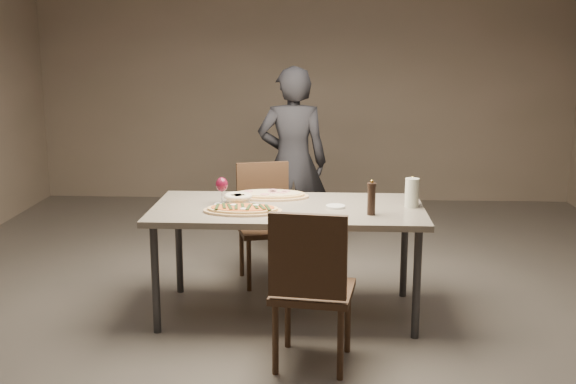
{
  "coord_description": "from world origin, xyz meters",
  "views": [
    {
      "loc": [
        0.25,
        -4.65,
        1.88
      ],
      "look_at": [
        0.0,
        0.0,
        0.85
      ],
      "focal_mm": 45.0,
      "sensor_mm": 36.0,
      "label": 1
    }
  ],
  "objects_px": {
    "ham_pizza": "(270,195)",
    "chair_far": "(265,215)",
    "zucchini_pizza": "(243,210)",
    "chair_near": "(311,281)",
    "pepper_mill_left": "(371,198)",
    "diner": "(293,162)",
    "carafe": "(412,193)",
    "bread_basket": "(238,198)",
    "dining_table": "(288,215)"
  },
  "relations": [
    {
      "from": "diner",
      "to": "ham_pizza",
      "type": "bearing_deg",
      "value": 81.45
    },
    {
      "from": "carafe",
      "to": "chair_near",
      "type": "distance_m",
      "value": 1.14
    },
    {
      "from": "zucchini_pizza",
      "to": "chair_far",
      "type": "distance_m",
      "value": 0.92
    },
    {
      "from": "zucchini_pizza",
      "to": "carafe",
      "type": "relative_size",
      "value": 2.65
    },
    {
      "from": "chair_far",
      "to": "diner",
      "type": "distance_m",
      "value": 0.73
    },
    {
      "from": "zucchini_pizza",
      "to": "ham_pizza",
      "type": "distance_m",
      "value": 0.46
    },
    {
      "from": "chair_far",
      "to": "zucchini_pizza",
      "type": "bearing_deg",
      "value": 69.84
    },
    {
      "from": "bread_basket",
      "to": "diner",
      "type": "xyz_separation_m",
      "value": [
        0.31,
        1.29,
        0.02
      ]
    },
    {
      "from": "bread_basket",
      "to": "pepper_mill_left",
      "type": "distance_m",
      "value": 0.92
    },
    {
      "from": "chair_far",
      "to": "diner",
      "type": "xyz_separation_m",
      "value": [
        0.18,
        0.64,
        0.3
      ]
    },
    {
      "from": "carafe",
      "to": "dining_table",
      "type": "bearing_deg",
      "value": -177.34
    },
    {
      "from": "zucchini_pizza",
      "to": "diner",
      "type": "relative_size",
      "value": 0.32
    },
    {
      "from": "zucchini_pizza",
      "to": "carafe",
      "type": "height_order",
      "value": "carafe"
    },
    {
      "from": "dining_table",
      "to": "diner",
      "type": "height_order",
      "value": "diner"
    },
    {
      "from": "dining_table",
      "to": "zucchini_pizza",
      "type": "distance_m",
      "value": 0.33
    },
    {
      "from": "chair_near",
      "to": "dining_table",
      "type": "bearing_deg",
      "value": 109.37
    },
    {
      "from": "pepper_mill_left",
      "to": "chair_far",
      "type": "xyz_separation_m",
      "value": [
        -0.75,
        0.9,
        -0.35
      ]
    },
    {
      "from": "ham_pizza",
      "to": "chair_far",
      "type": "relative_size",
      "value": 0.6
    },
    {
      "from": "dining_table",
      "to": "chair_far",
      "type": "distance_m",
      "value": 0.77
    },
    {
      "from": "chair_far",
      "to": "chair_near",
      "type": "bearing_deg",
      "value": 88.31
    },
    {
      "from": "ham_pizza",
      "to": "diner",
      "type": "bearing_deg",
      "value": 91.64
    },
    {
      "from": "ham_pizza",
      "to": "chair_far",
      "type": "distance_m",
      "value": 0.51
    },
    {
      "from": "bread_basket",
      "to": "chair_far",
      "type": "xyz_separation_m",
      "value": [
        0.13,
        0.65,
        -0.29
      ]
    },
    {
      "from": "dining_table",
      "to": "diner",
      "type": "bearing_deg",
      "value": 91.38
    },
    {
      "from": "pepper_mill_left",
      "to": "diner",
      "type": "xyz_separation_m",
      "value": [
        -0.57,
        1.54,
        -0.05
      ]
    },
    {
      "from": "zucchini_pizza",
      "to": "bread_basket",
      "type": "bearing_deg",
      "value": 106.59
    },
    {
      "from": "diner",
      "to": "bread_basket",
      "type": "bearing_deg",
      "value": 73.83
    },
    {
      "from": "zucchini_pizza",
      "to": "bread_basket",
      "type": "relative_size",
      "value": 2.67
    },
    {
      "from": "pepper_mill_left",
      "to": "chair_far",
      "type": "height_order",
      "value": "pepper_mill_left"
    },
    {
      "from": "carafe",
      "to": "diner",
      "type": "relative_size",
      "value": 0.12
    },
    {
      "from": "bread_basket",
      "to": "pepper_mill_left",
      "type": "height_order",
      "value": "pepper_mill_left"
    },
    {
      "from": "ham_pizza",
      "to": "chair_near",
      "type": "distance_m",
      "value": 1.19
    },
    {
      "from": "bread_basket",
      "to": "ham_pizza",
      "type": "bearing_deg",
      "value": 47.75
    },
    {
      "from": "dining_table",
      "to": "pepper_mill_left",
      "type": "height_order",
      "value": "pepper_mill_left"
    },
    {
      "from": "dining_table",
      "to": "zucchini_pizza",
      "type": "height_order",
      "value": "zucchini_pizza"
    },
    {
      "from": "carafe",
      "to": "ham_pizza",
      "type": "bearing_deg",
      "value": 165.85
    },
    {
      "from": "dining_table",
      "to": "ham_pizza",
      "type": "bearing_deg",
      "value": 116.83
    },
    {
      "from": "ham_pizza",
      "to": "carafe",
      "type": "height_order",
      "value": "carafe"
    },
    {
      "from": "zucchini_pizza",
      "to": "carafe",
      "type": "xyz_separation_m",
      "value": [
        1.1,
        0.2,
        0.08
      ]
    },
    {
      "from": "pepper_mill_left",
      "to": "carafe",
      "type": "xyz_separation_m",
      "value": [
        0.28,
        0.23,
        -0.01
      ]
    },
    {
      "from": "chair_far",
      "to": "ham_pizza",
      "type": "bearing_deg",
      "value": 83.75
    },
    {
      "from": "pepper_mill_left",
      "to": "chair_near",
      "type": "height_order",
      "value": "pepper_mill_left"
    },
    {
      "from": "zucchini_pizza",
      "to": "chair_near",
      "type": "xyz_separation_m",
      "value": [
        0.45,
        -0.68,
        -0.24
      ]
    },
    {
      "from": "ham_pizza",
      "to": "chair_near",
      "type": "relative_size",
      "value": 0.58
    },
    {
      "from": "dining_table",
      "to": "ham_pizza",
      "type": "xyz_separation_m",
      "value": [
        -0.14,
        0.28,
        0.07
      ]
    },
    {
      "from": "chair_far",
      "to": "bread_basket",
      "type": "bearing_deg",
      "value": 63.37
    },
    {
      "from": "carafe",
      "to": "chair_near",
      "type": "bearing_deg",
      "value": -126.38
    },
    {
      "from": "diner",
      "to": "chair_near",
      "type": "bearing_deg",
      "value": 92.56
    },
    {
      "from": "pepper_mill_left",
      "to": "carafe",
      "type": "relative_size",
      "value": 1.18
    },
    {
      "from": "ham_pizza",
      "to": "zucchini_pizza",
      "type": "bearing_deg",
      "value": -100.38
    }
  ]
}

